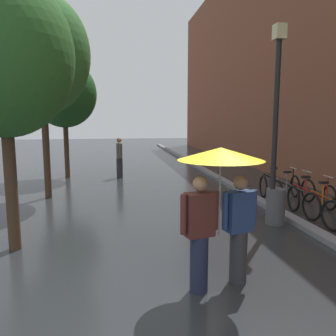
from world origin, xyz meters
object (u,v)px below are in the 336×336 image
Objects in this scene: couple_under_umbrella at (220,192)px; street_lamp_post at (276,112)px; parked_bicycle_2 at (312,197)px; parked_bicycle_4 at (279,185)px; street_tree_2 at (64,94)px; pedestrian_walking_midground at (119,157)px; parked_bicycle_1 at (329,204)px; litter_bin at (275,207)px; street_tree_1 at (41,54)px; parked_bicycle_3 at (293,190)px; street_tree_0 at (2,56)px.

couple_under_umbrella is 0.46× the size of street_lamp_post.
parked_bicycle_4 is at bearing 92.99° from parked_bicycle_2.
parked_bicycle_2 is (7.20, -6.50, -3.10)m from street_tree_2.
parked_bicycle_2 is at bearing -50.64° from pedestrian_walking_midground.
street_tree_2 is 10.68m from parked_bicycle_1.
litter_bin is at bearing -172.96° from parked_bicycle_1.
couple_under_umbrella is (3.55, -6.34, -2.94)m from street_tree_1.
street_lamp_post is at bearing -52.95° from street_tree_2.
parked_bicycle_1 is at bearing -45.26° from street_tree_2.
couple_under_umbrella is at bearing -124.95° from parked_bicycle_4.
parked_bicycle_1 is 1.00× the size of parked_bicycle_4.
street_lamp_post is (2.15, 2.69, 1.19)m from couple_under_umbrella.
parked_bicycle_3 and parked_bicycle_4 have the same top height.
parked_bicycle_2 is 1.01× the size of parked_bicycle_3.
street_tree_0 is at bearing -167.42° from parked_bicycle_2.
street_tree_0 is 4.35× the size of parked_bicycle_1.
parked_bicycle_1 is at bearing -90.62° from parked_bicycle_2.
couple_under_umbrella is at bearing -129.46° from parked_bicycle_3.
street_lamp_post reaches higher than parked_bicycle_4.
street_tree_2 is (-0.07, 8.09, -0.07)m from street_tree_0.
parked_bicycle_3 is 3.28m from street_lamp_post.
street_tree_2 is 4.22× the size of parked_bicycle_1.
parked_bicycle_3 is at bearing -86.70° from parked_bicycle_4.
parked_bicycle_4 is at bearing 61.00° from litter_bin.
couple_under_umbrella is (-3.74, -2.85, 1.05)m from parked_bicycle_1.
street_lamp_post is 2.20m from litter_bin.
street_tree_1 is 2.99× the size of couple_under_umbrella.
litter_bin is (-1.47, -1.84, 0.05)m from parked_bicycle_3.
parked_bicycle_4 is 0.56× the size of couple_under_umbrella.
street_tree_1 reaches higher than street_tree_0.
parked_bicycle_4 is at bearing -42.19° from pedestrian_walking_midground.
street_tree_2 is at bearing 169.74° from pedestrian_walking_midground.
parked_bicycle_4 is at bearing 55.05° from couple_under_umbrella.
street_lamp_post is (-1.56, -1.82, 2.24)m from parked_bicycle_3.
parked_bicycle_3 is at bearing -46.33° from pedestrian_walking_midground.
pedestrian_walking_midground is at bearing 74.58° from street_tree_0.
parked_bicycle_3 is at bearing 19.40° from street_tree_0.
street_tree_0 is 2.96× the size of pedestrian_walking_midground.
parked_bicycle_4 is 6.66m from pedestrian_walking_midground.
parked_bicycle_1 and parked_bicycle_4 have the same top height.
street_tree_1 is 5.37m from pedestrian_walking_midground.
pedestrian_walking_midground is at bearing 55.70° from street_tree_1.
parked_bicycle_2 is 0.25× the size of street_lamp_post.
street_tree_2 is at bearing 145.67° from parked_bicycle_4.
parked_bicycle_3 is (7.26, -1.84, -3.99)m from street_tree_1.
parked_bicycle_1 is at bearing 5.69° from street_lamp_post.
litter_bin is at bearing -52.65° from street_tree_2.
litter_bin is at bearing -32.51° from street_tree_1.
parked_bicycle_3 is 2.36m from litter_bin.
parked_bicycle_2 is 1.32× the size of litter_bin.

